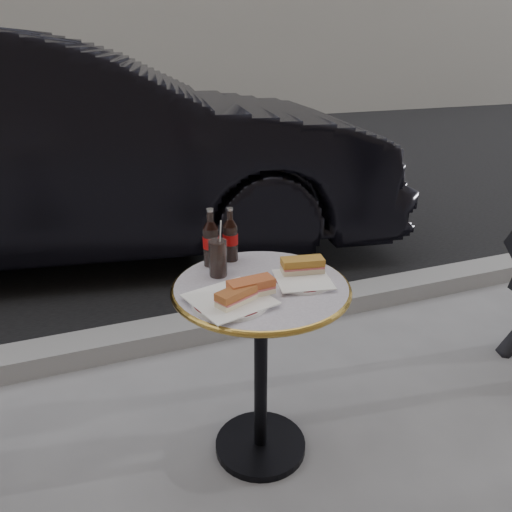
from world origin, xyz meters
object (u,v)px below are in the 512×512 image
object	(u,v)px
plate_right	(303,281)
cola_bottle_right	(230,234)
cola_bottle_left	(211,237)
parked_car	(64,150)
plate_left	(230,302)
bistro_table	(261,372)
cola_glass	(218,258)

from	to	relation	value
plate_right	cola_bottle_right	size ratio (longest dim) A/B	0.93
cola_bottle_left	parked_car	bearing A→B (deg)	101.78
plate_left	plate_right	bearing A→B (deg)	10.48
bistro_table	cola_bottle_left	size ratio (longest dim) A/B	3.32
plate_left	cola_bottle_right	bearing A→B (deg)	71.26
bistro_table	parked_car	bearing A→B (deg)	103.24
parked_car	bistro_table	bearing A→B (deg)	-157.51
plate_right	cola_glass	bearing A→B (deg)	147.86
cola_bottle_left	cola_glass	size ratio (longest dim) A/B	1.63
plate_left	plate_right	world-z (taller)	plate_left
plate_right	cola_bottle_left	world-z (taller)	cola_bottle_left
plate_right	cola_bottle_right	bearing A→B (deg)	121.76
bistro_table	cola_bottle_left	world-z (taller)	cola_bottle_left
plate_left	bistro_table	bearing A→B (deg)	32.18
plate_right	parked_car	bearing A→B (deg)	106.10
cola_bottle_left	cola_bottle_right	distance (m)	0.08
plate_left	parked_car	distance (m)	2.57
cola_bottle_left	bistro_table	bearing A→B (deg)	-63.35
bistro_table	plate_right	xyz separation A→B (m)	(0.14, -0.04, 0.37)
bistro_table	plate_right	world-z (taller)	plate_right
cola_glass	cola_bottle_left	bearing A→B (deg)	87.50
plate_left	cola_bottle_right	distance (m)	0.36
plate_right	bistro_table	bearing A→B (deg)	165.19
cola_glass	bistro_table	bearing A→B (deg)	-46.99
cola_bottle_left	cola_glass	bearing A→B (deg)	-92.50
cola_bottle_left	cola_glass	world-z (taller)	cola_bottle_left
plate_right	parked_car	world-z (taller)	parked_car
cola_bottle_left	plate_left	bearing A→B (deg)	-95.70
plate_right	parked_car	xyz separation A→B (m)	(-0.72, 2.48, 0.05)
plate_left	parked_car	size ratio (longest dim) A/B	0.05
bistro_table	plate_left	xyz separation A→B (m)	(-0.14, -0.09, 0.37)
bistro_table	plate_left	world-z (taller)	plate_left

